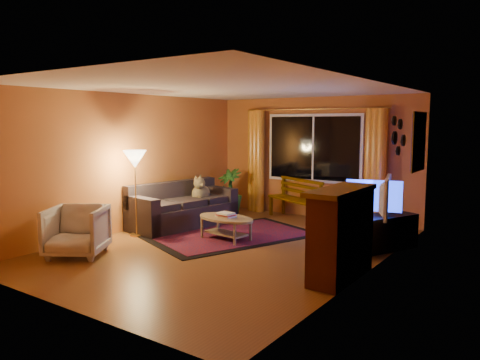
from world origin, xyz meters
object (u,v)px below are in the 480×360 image
Objects in this scene: bench at (295,210)px; sofa at (183,205)px; floor_lamp at (136,193)px; coffee_table at (226,229)px; armchair at (77,229)px; tv_console at (379,233)px.

sofa is (-1.43, -1.80, 0.21)m from bench.
floor_lamp is 1.70m from coffee_table.
sofa is 2.53× the size of armchair.
bench is at bearing 61.08° from sofa.
armchair reaches higher than tv_console.
tv_console is at bearing -6.38° from bench.
coffee_table is at bearing -134.42° from tv_console.
armchair is at bearing -80.91° from floor_lamp.
armchair is (0.04, -2.40, -0.01)m from sofa.
tv_console is (2.31, 0.87, 0.07)m from coffee_table.
bench is at bearing 38.99° from armchair.
tv_console is (2.18, -1.30, 0.06)m from bench.
sofa is 1.38× the size of floor_lamp.
armchair is 1.44m from floor_lamp.
bench is at bearing 60.33° from floor_lamp.
coffee_table is (1.30, -0.38, -0.22)m from sofa.
sofa reaches higher than bench.
bench is 2.18m from coffee_table.
sofa reaches higher than tv_console.
tv_console is at bearing 21.85° from floor_lamp.
bench is 1.06× the size of tv_console.
floor_lamp reaches higher than bench.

